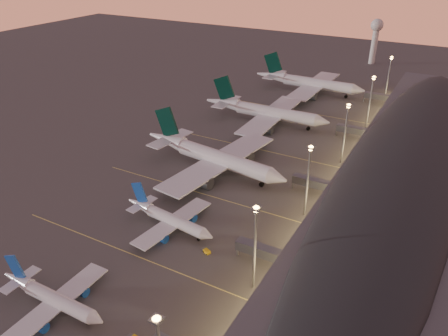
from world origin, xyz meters
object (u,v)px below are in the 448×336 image
airliner_narrow_north (168,218)px  airliner_narrow_south (51,298)px  baggage_tug_c (206,251)px  airliner_wide_mid (265,112)px  airliner_wide_far (308,83)px  airliner_wide_near (212,156)px  radar_tower (376,34)px

airliner_narrow_north → airliner_narrow_south: bearing=-90.4°
airliner_narrow_south → airliner_narrow_north: size_ratio=0.95×
airliner_narrow_north → baggage_tug_c: airliner_narrow_north is taller
airliner_wide_mid → baggage_tug_c: size_ratio=19.19×
airliner_narrow_north → airliner_wide_far: 158.69m
airliner_wide_near → radar_tower: radar_tower is taller
baggage_tug_c → airliner_narrow_south: bearing=-99.0°
airliner_wide_mid → airliner_wide_far: size_ratio=0.98×
airliner_narrow_south → airliner_wide_near: (-2.95, 84.79, 2.51)m
airliner_narrow_south → airliner_wide_mid: 142.68m
airliner_narrow_north → radar_tower: size_ratio=1.11×
airliner_narrow_north → baggage_tug_c: size_ratio=10.27×
airliner_narrow_north → radar_tower: bearing=94.4°
airliner_wide_far → baggage_tug_c: (25.93, -163.65, -5.24)m
airliner_narrow_south → airliner_wide_mid: airliner_wide_mid is taller
airliner_narrow_south → airliner_wide_far: (-3.32, 201.38, 2.52)m
radar_tower → airliner_wide_far: bearing=-101.8°
airliner_narrow_north → airliner_wide_far: bearing=99.9°
airliner_wide_mid → baggage_tug_c: bearing=-75.9°
airliner_wide_near → airliner_wide_mid: bearing=100.4°
airliner_narrow_south → airliner_wide_near: size_ratio=0.50×
airliner_wide_far → airliner_narrow_north: bearing=-85.8°
airliner_narrow_north → airliner_wide_mid: (-11.06, 99.60, 2.23)m
airliner_wide_near → baggage_tug_c: (25.56, -47.06, -5.23)m
airliner_narrow_north → airliner_wide_mid: size_ratio=0.54×
baggage_tug_c → airliner_narrow_north: bearing=-174.9°
airliner_narrow_south → radar_tower: 292.16m
airliner_narrow_south → airliner_wide_near: bearing=91.6°
airliner_wide_far → airliner_wide_mid: bearing=-91.2°
radar_tower → airliner_wide_mid: bearing=-98.1°
airliner_wide_mid → radar_tower: radar_tower is taller
airliner_narrow_south → airliner_narrow_north: (5.34, 42.95, 0.16)m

